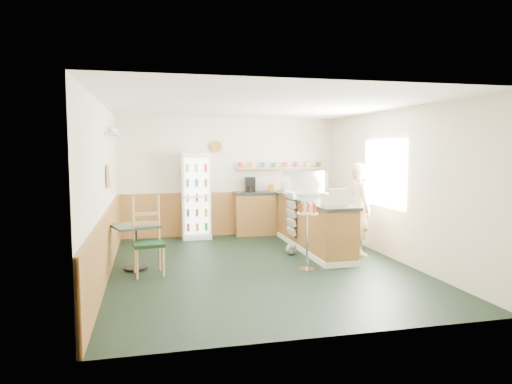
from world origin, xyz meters
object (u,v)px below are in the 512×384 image
object	(u,v)px
cash_register	(334,199)
cafe_chair	(148,233)
shopkeeper	(360,209)
condiment_stand	(307,226)
display_case	(304,184)
drinks_fridge	(196,196)
cafe_table	(135,238)

from	to	relation	value
cash_register	cafe_chair	xyz separation A→B (m)	(-3.19, -0.01, -0.46)
shopkeeper	condiment_stand	size ratio (longest dim) A/B	1.57
display_case	shopkeeper	bearing A→B (deg)	-59.73
drinks_fridge	shopkeeper	world-z (taller)	drinks_fridge
display_case	cafe_chair	size ratio (longest dim) A/B	0.72
shopkeeper	cafe_chair	bearing A→B (deg)	100.38
drinks_fridge	cafe_table	bearing A→B (deg)	-117.08
cash_register	cafe_table	bearing A→B (deg)	176.28
condiment_stand	display_case	bearing A→B (deg)	72.49
drinks_fridge	cash_register	bearing A→B (deg)	-51.91
drinks_fridge	display_case	xyz separation A→B (m)	(2.15, -1.11, 0.31)
cafe_chair	cash_register	bearing A→B (deg)	-7.20
drinks_fridge	cafe_chair	xyz separation A→B (m)	(-1.04, -2.75, -0.30)
drinks_fridge	display_case	size ratio (longest dim) A/B	2.13
cash_register	cafe_chair	bearing A→B (deg)	-178.71
cafe_table	condiment_stand	bearing A→B (deg)	-13.74
display_case	cafe_chair	distance (m)	3.63
drinks_fridge	cafe_chair	size ratio (longest dim) A/B	1.53
shopkeeper	cafe_chair	distance (m)	3.92
condiment_stand	cafe_chair	xyz separation A→B (m)	(-2.55, 0.38, -0.08)
shopkeeper	cafe_chair	world-z (taller)	shopkeeper
condiment_stand	cafe_chair	bearing A→B (deg)	171.57
display_case	shopkeeper	size ratio (longest dim) A/B	0.52
cafe_table	cafe_chair	size ratio (longest dim) A/B	0.69
shopkeeper	condiment_stand	world-z (taller)	shopkeeper
cash_register	shopkeeper	xyz separation A→B (m)	(0.70, 0.43, -0.25)
shopkeeper	cafe_table	size ratio (longest dim) A/B	2.00
shopkeeper	cafe_table	xyz separation A→B (m)	(-4.10, -0.14, -0.34)
cash_register	cafe_table	world-z (taller)	cash_register
condiment_stand	cafe_table	xyz separation A→B (m)	(-2.76, 0.68, -0.20)
cash_register	cafe_table	xyz separation A→B (m)	(-3.40, 0.29, -0.59)
drinks_fridge	condiment_stand	size ratio (longest dim) A/B	1.72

